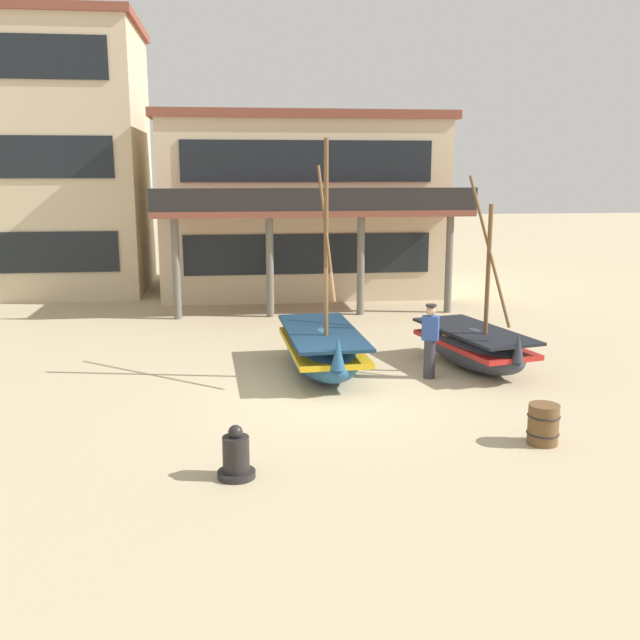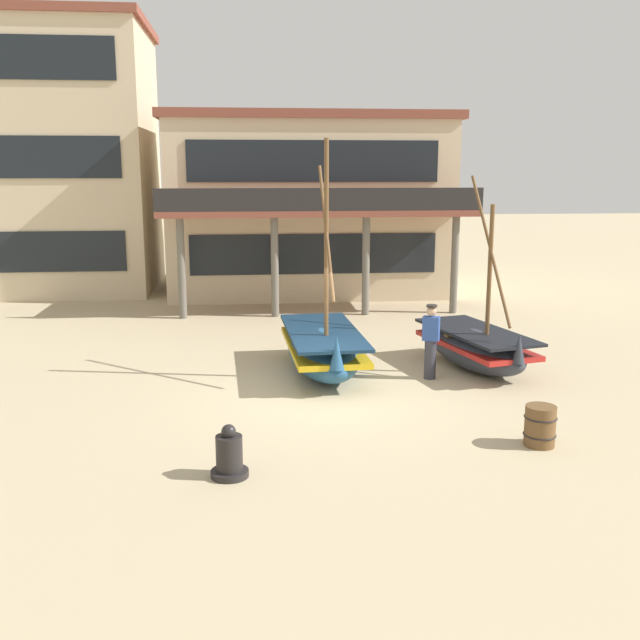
{
  "view_description": "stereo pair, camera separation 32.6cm",
  "coord_description": "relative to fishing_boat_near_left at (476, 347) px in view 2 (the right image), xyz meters",
  "views": [
    {
      "loc": [
        -1.89,
        -14.33,
        4.61
      ],
      "look_at": [
        0.0,
        1.0,
        1.4
      ],
      "focal_mm": 40.84,
      "sensor_mm": 36.0,
      "label": 1
    },
    {
      "loc": [
        -1.57,
        -14.36,
        4.61
      ],
      "look_at": [
        0.0,
        1.0,
        1.4
      ],
      "focal_mm": 40.84,
      "sensor_mm": 36.0,
      "label": 2
    }
  ],
  "objects": [
    {
      "name": "fisherman_by_hull",
      "position": [
        -1.27,
        -0.69,
        0.31
      ],
      "size": [
        0.42,
        0.35,
        1.68
      ],
      "color": "#33333D",
      "rests_on": "ground"
    },
    {
      "name": "wooden_barrel",
      "position": [
        -0.42,
        -4.84,
        -0.17
      ],
      "size": [
        0.56,
        0.56,
        0.7
      ],
      "color": "brown",
      "rests_on": "ground"
    },
    {
      "name": "fishing_boat_near_left",
      "position": [
        0.0,
        0.0,
        0.0
      ],
      "size": [
        2.23,
        3.73,
        4.47
      ],
      "color": "#2D333D",
      "rests_on": "ground"
    },
    {
      "name": "ground_plane",
      "position": [
        -3.75,
        -1.71,
        -0.52
      ],
      "size": [
        120.0,
        120.0,
        0.0
      ],
      "primitive_type": "plane",
      "color": "tan"
    },
    {
      "name": "harbor_building_annex",
      "position": [
        -12.84,
        13.26,
        4.49
      ],
      "size": [
        8.18,
        6.5,
        10.0
      ],
      "color": "beige",
      "rests_on": "ground"
    },
    {
      "name": "harbor_building_main",
      "position": [
        -2.97,
        11.88,
        2.78
      ],
      "size": [
        10.57,
        8.78,
        6.59
      ],
      "color": "beige",
      "rests_on": "ground"
    },
    {
      "name": "fishing_boat_centre_large",
      "position": [
        -3.61,
        0.03,
        0.04
      ],
      "size": [
        1.75,
        4.14,
        5.25
      ],
      "color": "#23517A",
      "rests_on": "ground"
    },
    {
      "name": "capstan_winch",
      "position": [
        -5.64,
        -5.59,
        -0.2
      ],
      "size": [
        0.58,
        0.58,
        0.83
      ],
      "color": "black",
      "rests_on": "ground"
    }
  ]
}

